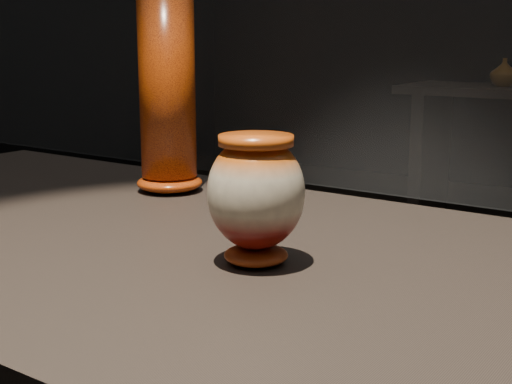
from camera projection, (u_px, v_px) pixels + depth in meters
main_vase at (256, 194)px, 0.90m from camera, size 0.15×0.15×0.17m
tall_vase at (167, 90)px, 1.31m from camera, size 0.13×0.13×0.39m
back_vase_left at (504, 72)px, 4.19m from camera, size 0.21×0.21×0.17m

